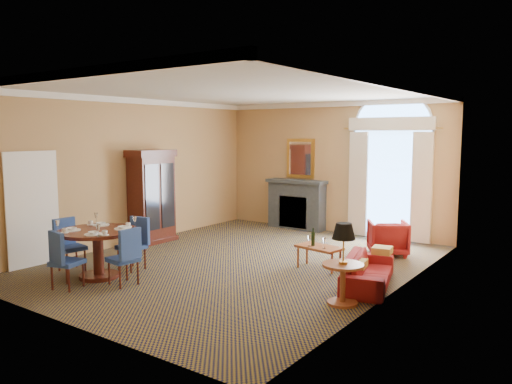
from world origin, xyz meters
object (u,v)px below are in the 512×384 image
Objects in this scene: dining_table at (98,242)px; armchair at (388,238)px; armoire at (152,198)px; sofa at (368,271)px; side_table at (343,255)px; coffee_table at (319,247)px.

dining_table is 5.58m from armchair.
armoire is 2.86m from dining_table.
dining_table is (1.37, -2.48, -0.39)m from armoire.
sofa is at bearing 29.66° from dining_table.
side_table is at bearing 167.13° from sofa.
armoire is at bearing 71.51° from sofa.
armchair is 1.85m from coffee_table.
side_table reaches higher than dining_table.
side_table is at bearing 68.95° from armchair.
armchair is at bearing 52.50° from dining_table.
armoire is at bearing -167.60° from coffee_table.
dining_table is 0.77× the size of sofa.
dining_table is at bearing -61.12° from armoire.
side_table reaches higher than armchair.
coffee_table is (2.76, 2.68, -0.22)m from dining_table.
armoire is 5.18m from armchair.
side_table is (0.05, -1.02, 0.48)m from sofa.
side_table is (0.56, -3.22, 0.38)m from armchair.
armchair is (4.76, 1.94, -0.65)m from armoire.
dining_table is at bearing -126.16° from coffee_table.
sofa is at bearing -12.10° from coffee_table.
coffee_table is at bearing 39.04° from armchair.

